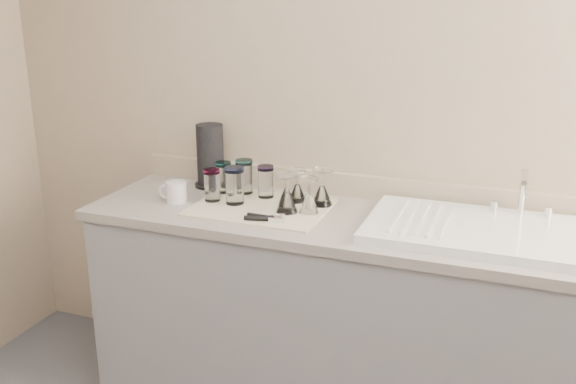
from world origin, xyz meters
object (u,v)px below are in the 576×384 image
at_px(goblet_back_left, 297,191).
at_px(goblet_back_right, 322,193).
at_px(tumbler_teal, 224,177).
at_px(goblet_front_left, 287,199).
at_px(sink_unit, 479,230).
at_px(goblet_front_right, 309,201).
at_px(can_opener, 265,218).
at_px(white_mug, 176,192).
at_px(paper_towel_roll, 210,156).
at_px(goblet_extra, 287,193).
at_px(tumbler_purple, 266,181).
at_px(tumbler_blue, 235,185).
at_px(tumbler_magenta, 212,185).
at_px(tumbler_cyan, 244,176).

height_order(goblet_back_left, goblet_back_right, goblet_back_right).
relative_size(tumbler_teal, goblet_front_left, 0.87).
height_order(sink_unit, goblet_front_left, sink_unit).
distance_m(goblet_front_right, can_opener, 0.20).
height_order(sink_unit, goblet_back_left, sink_unit).
bearing_deg(white_mug, tumbler_teal, 51.06).
xyz_separation_m(goblet_front_right, paper_towel_roll, (-0.55, 0.21, 0.08)).
bearing_deg(goblet_back_right, goblet_extra, -168.50).
bearing_deg(goblet_front_right, tumbler_teal, 164.47).
relative_size(tumbler_purple, tumbler_blue, 0.88).
distance_m(tumbler_magenta, goblet_back_left, 0.36).
bearing_deg(tumbler_teal, tumbler_purple, 0.16).
xyz_separation_m(goblet_back_left, goblet_back_right, (0.11, -0.01, 0.01)).
bearing_deg(tumbler_blue, goblet_extra, 22.52).
height_order(tumbler_teal, tumbler_cyan, tumbler_cyan).
height_order(tumbler_purple, goblet_back_right, goblet_back_right).
relative_size(goblet_back_left, paper_towel_roll, 0.48).
xyz_separation_m(tumbler_teal, goblet_front_left, (0.36, -0.15, -0.02)).
height_order(tumbler_teal, white_mug, tumbler_teal).
xyz_separation_m(tumbler_blue, can_opener, (0.20, -0.15, -0.07)).
distance_m(tumbler_purple, can_opener, 0.30).
relative_size(tumbler_teal, paper_towel_roll, 0.48).
relative_size(sink_unit, tumbler_blue, 5.15).
bearing_deg(tumbler_cyan, paper_towel_roll, 161.70).
distance_m(tumbler_cyan, tumbler_blue, 0.15).
distance_m(tumbler_blue, paper_towel_roll, 0.31).
bearing_deg(tumbler_cyan, goblet_front_right, -22.15).
relative_size(goblet_back_right, can_opener, 0.97).
relative_size(can_opener, white_mug, 1.22).
distance_m(tumbler_cyan, tumbler_magenta, 0.17).
bearing_deg(white_mug, tumbler_blue, 10.98).
xyz_separation_m(tumbler_purple, goblet_front_left, (0.15, -0.15, -0.02)).
bearing_deg(tumbler_cyan, tumbler_blue, -81.22).
bearing_deg(sink_unit, goblet_front_left, -177.48).
height_order(tumbler_purple, tumbler_blue, tumbler_blue).
bearing_deg(tumbler_magenta, tumbler_teal, 93.19).
distance_m(tumbler_purple, goblet_front_left, 0.22).
bearing_deg(goblet_front_right, white_mug, -174.81).
distance_m(tumbler_purple, paper_towel_roll, 0.33).
distance_m(tumbler_teal, goblet_back_left, 0.35).
distance_m(sink_unit, white_mug, 1.25).
height_order(can_opener, paper_towel_roll, paper_towel_roll).
bearing_deg(goblet_back_left, white_mug, -160.78).
xyz_separation_m(tumbler_teal, tumbler_blue, (0.11, -0.13, 0.01)).
bearing_deg(can_opener, goblet_back_right, 60.34).
distance_m(tumbler_blue, white_mug, 0.26).
height_order(tumbler_blue, can_opener, tumbler_blue).
relative_size(tumbler_blue, goblet_front_right, 1.10).
height_order(goblet_extra, can_opener, goblet_extra).
bearing_deg(goblet_back_right, goblet_front_right, -100.42).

